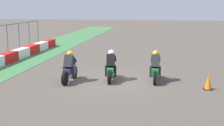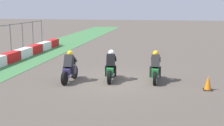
{
  "view_description": "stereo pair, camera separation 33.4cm",
  "coord_description": "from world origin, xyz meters",
  "px_view_note": "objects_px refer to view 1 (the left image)",
  "views": [
    {
      "loc": [
        -14.56,
        -2.29,
        3.7
      ],
      "look_at": [
        -0.01,
        0.01,
        0.9
      ],
      "focal_mm": 49.61,
      "sensor_mm": 36.0,
      "label": 1
    },
    {
      "loc": [
        -14.5,
        -2.62,
        3.7
      ],
      "look_at": [
        -0.01,
        0.01,
        0.9
      ],
      "focal_mm": 49.61,
      "sensor_mm": 36.0,
      "label": 2
    }
  ],
  "objects_px": {
    "rider_lane_a": "(155,69)",
    "rider_lane_b": "(111,68)",
    "traffic_cone": "(208,83)",
    "rider_lane_c": "(70,69)"
  },
  "relations": [
    {
      "from": "rider_lane_b",
      "to": "traffic_cone",
      "type": "height_order",
      "value": "rider_lane_b"
    },
    {
      "from": "rider_lane_a",
      "to": "rider_lane_b",
      "type": "distance_m",
      "value": 2.16
    },
    {
      "from": "rider_lane_c",
      "to": "traffic_cone",
      "type": "distance_m",
      "value": 6.46
    },
    {
      "from": "rider_lane_b",
      "to": "rider_lane_c",
      "type": "height_order",
      "value": "same"
    },
    {
      "from": "rider_lane_a",
      "to": "rider_lane_b",
      "type": "height_order",
      "value": "same"
    },
    {
      "from": "rider_lane_a",
      "to": "traffic_cone",
      "type": "xyz_separation_m",
      "value": [
        -1.14,
        -2.34,
        -0.32
      ]
    },
    {
      "from": "traffic_cone",
      "to": "rider_lane_c",
      "type": "bearing_deg",
      "value": 86.43
    },
    {
      "from": "rider_lane_a",
      "to": "traffic_cone",
      "type": "distance_m",
      "value": 2.63
    },
    {
      "from": "rider_lane_c",
      "to": "traffic_cone",
      "type": "height_order",
      "value": "rider_lane_c"
    },
    {
      "from": "rider_lane_b",
      "to": "rider_lane_c",
      "type": "distance_m",
      "value": 2.01
    }
  ]
}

